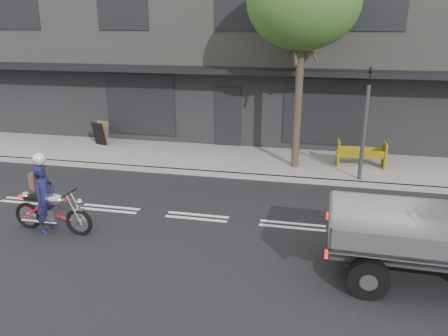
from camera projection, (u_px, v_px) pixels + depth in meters
ground at (197, 217)px, 11.08m from camera, size 80.00×80.00×0.00m
sidewalk at (233, 160)px, 15.41m from camera, size 32.00×3.20×0.15m
kerb at (223, 174)px, 13.93m from camera, size 32.00×0.20×0.15m
building_main at (260, 38)px, 20.28m from camera, size 26.00×10.00×8.00m
street_tree at (304, 1)px, 12.85m from camera, size 3.40×3.40×6.74m
traffic_light_pole at (364, 131)px, 12.83m from camera, size 0.12×0.12×3.50m
motorcycle at (52, 210)px, 10.17m from camera, size 2.05×0.60×1.05m
rider at (45, 198)px, 10.11m from camera, size 0.42×0.62×1.65m
construction_barrier at (362, 155)px, 14.15m from camera, size 1.60×0.70×0.88m
sandwich_board at (99, 134)px, 16.82m from camera, size 0.66×0.55×0.90m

